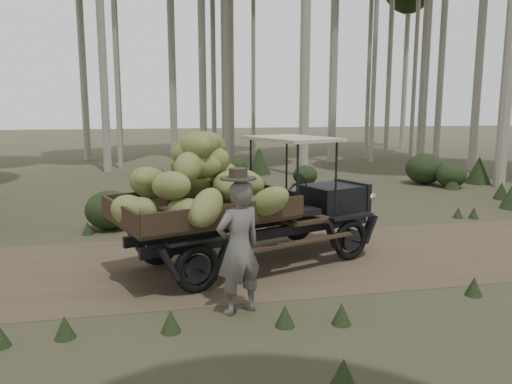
% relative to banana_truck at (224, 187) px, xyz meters
% --- Properties ---
extents(ground, '(120.00, 120.00, 0.00)m').
position_rel_banana_truck_xyz_m(ground, '(2.72, 0.36, -1.49)').
color(ground, '#473D2B').
rests_on(ground, ground).
extents(dirt_track, '(70.00, 4.00, 0.01)m').
position_rel_banana_truck_xyz_m(dirt_track, '(2.72, 0.36, -1.49)').
color(dirt_track, brown).
rests_on(dirt_track, ground).
extents(banana_truck, '(5.28, 3.47, 2.59)m').
position_rel_banana_truck_xyz_m(banana_truck, '(0.00, 0.00, 0.00)').
color(banana_truck, black).
rests_on(banana_truck, ground).
extents(farmer, '(0.81, 0.68, 2.06)m').
position_rel_banana_truck_xyz_m(farmer, '(-0.08, -1.90, -0.52)').
color(farmer, '#5F5C57').
rests_on(farmer, ground).
extents(undergrowth, '(23.68, 23.99, 1.25)m').
position_rel_banana_truck_xyz_m(undergrowth, '(2.58, 2.75, -0.98)').
color(undergrowth, '#233319').
rests_on(undergrowth, ground).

